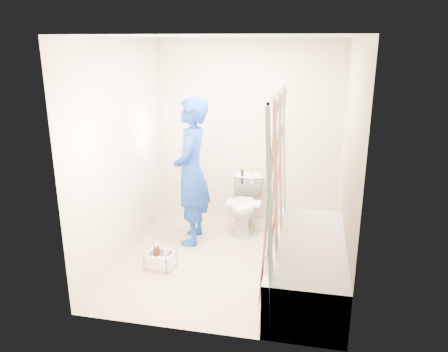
% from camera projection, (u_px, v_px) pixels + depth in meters
% --- Properties ---
extents(floor, '(2.60, 2.60, 0.00)m').
position_uv_depth(floor, '(230.00, 260.00, 4.91)').
color(floor, tan).
rests_on(floor, ground).
extents(ceiling, '(2.40, 2.60, 0.02)m').
position_uv_depth(ceiling, '(231.00, 36.00, 4.20)').
color(ceiling, white).
rests_on(ceiling, wall_back).
extents(wall_back, '(2.40, 0.02, 2.40)m').
position_uv_depth(wall_back, '(249.00, 132.00, 5.77)').
color(wall_back, '#C8B399').
rests_on(wall_back, ground).
extents(wall_front, '(2.40, 0.02, 2.40)m').
position_uv_depth(wall_front, '(198.00, 199.00, 3.34)').
color(wall_front, '#C8B399').
rests_on(wall_front, ground).
extents(wall_left, '(0.02, 2.60, 2.40)m').
position_uv_depth(wall_left, '(123.00, 151.00, 4.79)').
color(wall_left, '#C8B399').
rests_on(wall_left, ground).
extents(wall_right, '(0.02, 2.60, 2.40)m').
position_uv_depth(wall_right, '(350.00, 163.00, 4.32)').
color(wall_right, '#C8B399').
rests_on(wall_right, ground).
extents(bathtub, '(0.70, 1.75, 0.50)m').
position_uv_depth(bathtub, '(307.00, 264.00, 4.26)').
color(bathtub, white).
rests_on(bathtub, ground).
extents(curtain_rod, '(0.02, 1.90, 0.02)m').
position_uv_depth(curtain_rod, '(280.00, 89.00, 3.83)').
color(curtain_rod, silver).
rests_on(curtain_rod, wall_back).
extents(shower_curtain, '(0.06, 1.75, 1.80)m').
position_uv_depth(shower_curtain, '(276.00, 189.00, 4.11)').
color(shower_curtain, silver).
rests_on(shower_curtain, curtain_rod).
extents(toilet, '(0.39, 0.68, 0.69)m').
position_uv_depth(toilet, '(245.00, 204.00, 5.61)').
color(toilet, white).
rests_on(toilet, ground).
extents(tank_lid, '(0.43, 0.19, 0.03)m').
position_uv_depth(tank_lid, '(244.00, 203.00, 5.48)').
color(tank_lid, silver).
rests_on(tank_lid, toilet).
extents(tank_internals, '(0.17, 0.06, 0.23)m').
position_uv_depth(tank_internals, '(245.00, 175.00, 5.69)').
color(tank_internals, black).
rests_on(tank_internals, toilet).
extents(plumber, '(0.49, 0.68, 1.76)m').
position_uv_depth(plumber, '(191.00, 172.00, 5.14)').
color(plumber, '#0E0F91').
rests_on(plumber, ground).
extents(cleaning_caddy, '(0.33, 0.28, 0.22)m').
position_uv_depth(cleaning_caddy, '(161.00, 261.00, 4.72)').
color(cleaning_caddy, silver).
rests_on(cleaning_caddy, ground).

